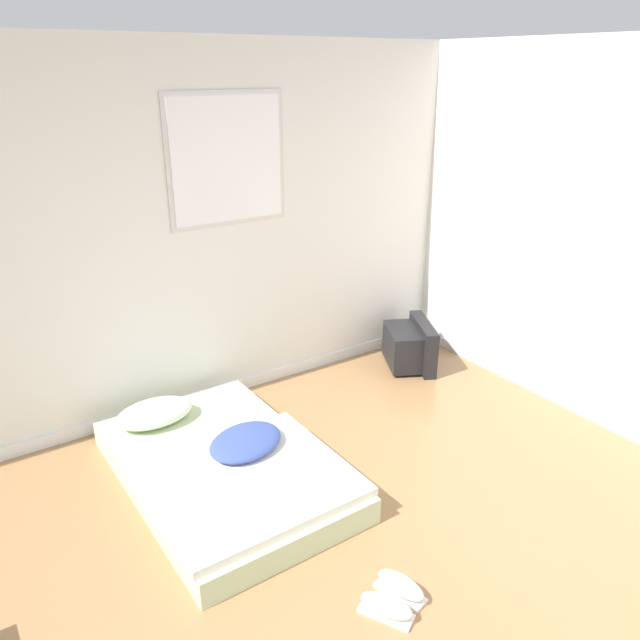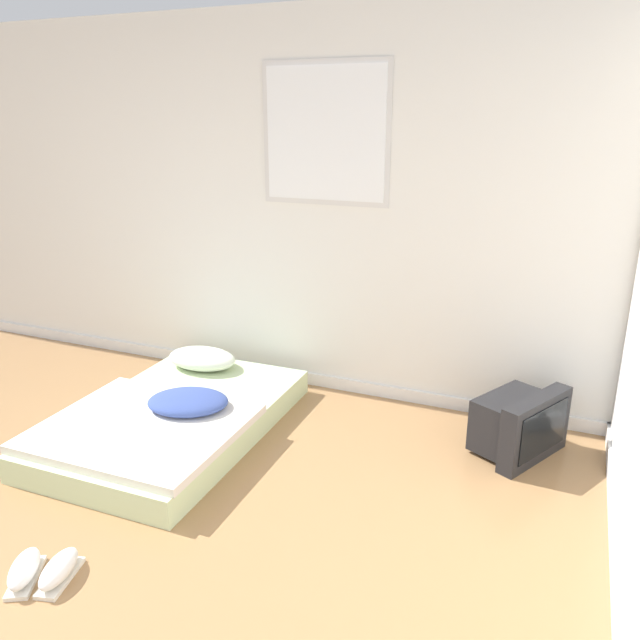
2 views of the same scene
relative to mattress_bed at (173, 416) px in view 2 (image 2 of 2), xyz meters
The scene contains 4 objects.
wall_back 1.59m from the mattress_bed, 101.13° to the left, with size 7.95×0.08×2.60m.
mattress_bed is the anchor object (origin of this frame).
crt_tv 2.12m from the mattress_bed, 15.90° to the left, with size 0.55×0.62×0.40m.
sneaker_pair 1.36m from the mattress_bed, 79.17° to the right, with size 0.33×0.34×0.10m.
Camera 2 is at (2.44, -1.11, 1.94)m, focal length 35.00 mm.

